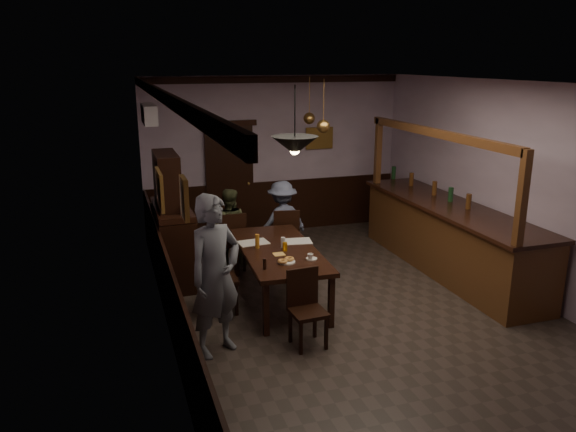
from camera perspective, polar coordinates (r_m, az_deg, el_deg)
name	(u,v)px	position (r m, az deg, el deg)	size (l,w,h in m)	color
room	(365,205)	(7.17, 7.80, 1.10)	(5.01, 8.01, 3.01)	#2D2621
dining_table	(279,253)	(7.80, -0.95, -3.79)	(1.11, 2.25, 0.75)	black
chair_far_left	(232,239)	(8.95, -5.71, -2.35)	(0.42, 0.42, 0.97)	black
chair_far_right	(286,235)	(9.13, -0.22, -1.92)	(0.49, 0.49, 0.96)	black
chair_near	(306,304)	(6.69, 1.81, -8.93)	(0.42, 0.42, 0.92)	black
chair_side	(214,274)	(7.51, -7.51, -5.90)	(0.44, 0.44, 0.99)	black
person_standing	(215,276)	(6.38, -7.40, -6.03)	(0.68, 0.45, 1.88)	slate
person_seated_left	(229,227)	(9.18, -6.05, -1.15)	(0.63, 0.49, 1.29)	#42482B
person_seated_right	(282,221)	(9.34, -0.60, -0.53)	(0.88, 0.50, 1.36)	slate
newspaper_left	(253,242)	(8.04, -3.54, -2.70)	(0.42, 0.30, 0.01)	silver
newspaper_right	(297,241)	(8.08, 0.89, -2.58)	(0.42, 0.30, 0.01)	silver
napkin	(279,254)	(7.56, -0.93, -3.89)	(0.15, 0.15, 0.00)	#E1AB53
saucer	(312,259)	(7.39, 2.41, -4.35)	(0.15, 0.15, 0.01)	white
coffee_cup	(310,256)	(7.34, 2.29, -4.13)	(0.08, 0.08, 0.07)	white
pastry_plate	(287,262)	(7.27, -0.11, -4.68)	(0.22, 0.22, 0.01)	white
pastry_ring_a	(283,261)	(7.21, -0.56, -4.62)	(0.13, 0.13, 0.04)	#C68C47
pastry_ring_b	(289,259)	(7.29, 0.13, -4.38)	(0.13, 0.13, 0.04)	#C68C47
soda_can	(285,247)	(7.68, -0.32, -3.13)	(0.07, 0.07, 0.12)	#FFA615
beer_glass	(257,241)	(7.78, -3.14, -2.59)	(0.06, 0.06, 0.20)	#BF721E
water_glass	(283,242)	(7.80, -0.50, -2.71)	(0.06, 0.06, 0.15)	silver
pepper_mill	(265,264)	(7.02, -2.38, -4.89)	(0.04, 0.04, 0.14)	black
sideboard	(172,230)	(8.68, -11.67, -1.39)	(0.53, 1.49, 1.96)	black
bar_counter	(449,236)	(9.25, 16.00, -1.96)	(0.95, 4.07, 2.28)	#482813
door_back	(230,182)	(10.65, -5.93, 3.47)	(0.90, 0.06, 2.10)	black
ac_unit	(149,114)	(9.21, -13.94, 10.01)	(0.20, 0.85, 0.30)	white
picture_left_small	(184,198)	(4.82, -10.48, 1.79)	(0.04, 0.28, 0.36)	olive
picture_left_large	(160,190)	(7.24, -12.89, 2.63)	(0.04, 0.62, 0.48)	olive
picture_back	(319,138)	(11.04, 3.20, 7.91)	(0.55, 0.04, 0.42)	olive
pendant_iron	(295,146)	(6.66, 0.69, 7.17)	(0.56, 0.56, 0.81)	black
pendant_brass_mid	(323,126)	(8.63, 3.61, 9.07)	(0.20, 0.20, 0.81)	#BF8C3F
pendant_brass_far	(309,119)	(9.79, 2.17, 9.87)	(0.20, 0.20, 0.81)	#BF8C3F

